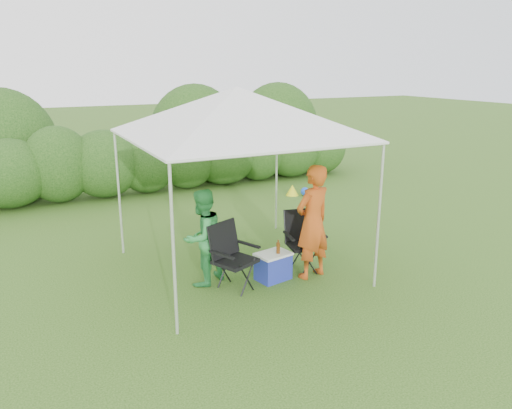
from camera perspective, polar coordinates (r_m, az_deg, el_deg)
name	(u,v)px	position (r m, az deg, el deg)	size (l,w,h in m)	color
ground	(252,280)	(7.62, -0.42, -8.60)	(70.00, 70.00, 0.00)	#3F6720
hedge	(147,160)	(12.82, -12.36, 4.94)	(11.94, 1.53, 1.80)	#2C541A
canopy	(237,112)	(7.42, -2.19, 10.49)	(3.10, 3.10, 2.83)	silver
chair_right	(303,236)	(7.89, 5.39, -3.64)	(0.66, 0.61, 0.94)	black
chair_left	(230,252)	(7.18, -2.94, -5.44)	(0.73, 0.71, 0.96)	black
man	(313,222)	(7.49, 6.49, -2.00)	(0.63, 0.42, 1.74)	#C14B15
woman	(203,237)	(7.29, -6.13, -3.77)	(0.70, 0.54, 1.43)	green
cooler	(273,266)	(7.56, 1.97, -7.05)	(0.56, 0.46, 0.42)	#2433A7
bottle	(278,247)	(7.44, 2.55, -4.83)	(0.06, 0.06, 0.21)	#592D0C
lawn_toy	(296,190)	(12.41, 4.54, 1.61)	(0.52, 0.43, 0.26)	yellow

